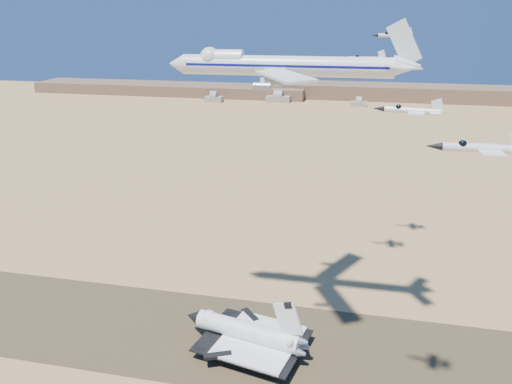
% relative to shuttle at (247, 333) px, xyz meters
% --- Properties ---
extents(ground, '(1200.00, 1200.00, 0.00)m').
position_rel_shuttle_xyz_m(ground, '(-13.98, 3.36, -5.79)').
color(ground, tan).
rests_on(ground, ground).
extents(runway, '(600.00, 50.00, 0.06)m').
position_rel_shuttle_xyz_m(runway, '(-13.98, 3.36, -5.76)').
color(runway, brown).
rests_on(runway, ground).
extents(ridgeline, '(960.00, 90.00, 18.00)m').
position_rel_shuttle_xyz_m(ridgeline, '(51.34, 530.67, 1.84)').
color(ridgeline, brown).
rests_on(ridgeline, ground).
extents(hangars, '(200.50, 29.50, 30.00)m').
position_rel_shuttle_xyz_m(hangars, '(-77.98, 481.80, -0.96)').
color(hangars, '#A29D8F').
rests_on(hangars, ground).
extents(shuttle, '(43.72, 32.76, 21.55)m').
position_rel_shuttle_xyz_m(shuttle, '(0.00, 0.00, 0.00)').
color(shuttle, white).
rests_on(shuttle, runway).
extents(carrier_747, '(75.91, 58.96, 18.94)m').
position_rel_shuttle_xyz_m(carrier_747, '(6.28, 16.89, 84.52)').
color(carrier_747, white).
extents(crew_a, '(0.52, 0.67, 1.62)m').
position_rel_shuttle_xyz_m(crew_a, '(6.85, -7.40, -4.92)').
color(crew_a, red).
rests_on(crew_a, runway).
extents(crew_b, '(0.75, 0.91, 1.62)m').
position_rel_shuttle_xyz_m(crew_b, '(9.84, -6.58, -4.92)').
color(crew_b, red).
rests_on(crew_b, runway).
extents(crew_c, '(1.09, 1.23, 1.89)m').
position_rel_shuttle_xyz_m(crew_c, '(6.59, -8.93, -4.79)').
color(crew_c, red).
rests_on(crew_c, runway).
extents(chase_jet_a, '(14.51, 8.08, 3.63)m').
position_rel_shuttle_xyz_m(chase_jet_a, '(42.29, -25.27, 79.96)').
color(chase_jet_a, white).
extents(chase_jet_b, '(16.41, 8.74, 4.09)m').
position_rel_shuttle_xyz_m(chase_jet_b, '(52.29, -46.86, 77.82)').
color(chase_jet_b, white).
extents(chase_jet_c, '(16.46, 8.81, 4.10)m').
position_rel_shuttle_xyz_m(chase_jet_c, '(31.65, 60.29, 83.61)').
color(chase_jet_c, white).
extents(chase_jet_d, '(16.05, 8.57, 4.00)m').
position_rel_shuttle_xyz_m(chase_jet_d, '(42.11, 81.49, 91.18)').
color(chase_jet_d, white).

